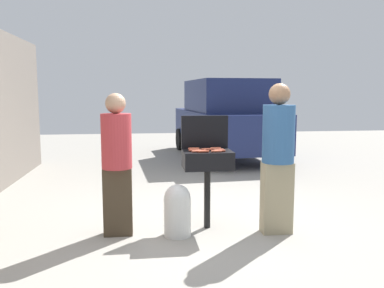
{
  "coord_description": "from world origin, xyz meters",
  "views": [
    {
      "loc": [
        -0.82,
        -4.79,
        1.68
      ],
      "look_at": [
        -0.15,
        0.47,
        1.0
      ],
      "focal_mm": 37.09,
      "sensor_mm": 36.0,
      "label": 1
    }
  ],
  "objects": [
    {
      "name": "grill_lid_open",
      "position": [
        -0.02,
        0.19,
        1.19
      ],
      "size": [
        0.6,
        0.05,
        0.42
      ],
      "primitive_type": "cube",
      "color": "black",
      "rests_on": "bbq_grill"
    },
    {
      "name": "hot_dog_4",
      "position": [
        0.07,
        -0.18,
        0.99
      ],
      "size": [
        0.13,
        0.03,
        0.03
      ],
      "primitive_type": "cylinder",
      "rotation": [
        0.0,
        1.57,
        0.01
      ],
      "color": "#C6593D",
      "rests_on": "bbq_grill"
    },
    {
      "name": "person_right",
      "position": [
        0.78,
        -0.31,
        0.97
      ],
      "size": [
        0.38,
        0.38,
        1.8
      ],
      "rotation": [
        0.0,
        0.0,
        3.2
      ],
      "color": "gray",
      "rests_on": "ground"
    },
    {
      "name": "hot_dog_12",
      "position": [
        -0.17,
        -0.03,
        0.99
      ],
      "size": [
        0.13,
        0.04,
        0.03
      ],
      "primitive_type": "cylinder",
      "rotation": [
        0.0,
        1.57,
        0.11
      ],
      "color": "#C6593D",
      "rests_on": "bbq_grill"
    },
    {
      "name": "propane_tank",
      "position": [
        -0.42,
        -0.27,
        0.32
      ],
      "size": [
        0.32,
        0.32,
        0.62
      ],
      "color": "silver",
      "rests_on": "ground"
    },
    {
      "name": "parked_minivan",
      "position": [
        1.38,
        5.41,
        1.03
      ],
      "size": [
        2.31,
        4.54,
        2.02
      ],
      "rotation": [
        0.0,
        0.0,
        3.22
      ],
      "color": "navy",
      "rests_on": "ground"
    },
    {
      "name": "hot_dog_5",
      "position": [
        -0.17,
        0.09,
        0.99
      ],
      "size": [
        0.13,
        0.03,
        0.03
      ],
      "primitive_type": "cylinder",
      "rotation": [
        0.0,
        1.57,
        -0.06
      ],
      "color": "#C6593D",
      "rests_on": "bbq_grill"
    },
    {
      "name": "ground_plane",
      "position": [
        0.0,
        0.0,
        0.0
      ],
      "size": [
        24.0,
        24.0,
        0.0
      ],
      "primitive_type": "plane",
      "color": "#9E998E"
    },
    {
      "name": "hot_dog_2",
      "position": [
        -0.18,
        0.05,
        0.99
      ],
      "size": [
        0.13,
        0.04,
        0.03
      ],
      "primitive_type": "cylinder",
      "rotation": [
        0.0,
        1.57,
        -0.11
      ],
      "color": "#B74C33",
      "rests_on": "bbq_grill"
    },
    {
      "name": "hot_dog_9",
      "position": [
        -0.09,
        -0.18,
        0.99
      ],
      "size": [
        0.13,
        0.03,
        0.03
      ],
      "primitive_type": "cylinder",
      "rotation": [
        0.0,
        1.57,
        0.06
      ],
      "color": "#AD4228",
      "rests_on": "bbq_grill"
    },
    {
      "name": "hot_dog_6",
      "position": [
        -0.01,
        -0.02,
        0.99
      ],
      "size": [
        0.13,
        0.03,
        0.03
      ],
      "primitive_type": "cylinder",
      "rotation": [
        0.0,
        1.57,
        0.05
      ],
      "color": "#B74C33",
      "rests_on": "bbq_grill"
    },
    {
      "name": "hot_dog_7",
      "position": [
        -0.12,
        -0.12,
        0.99
      ],
      "size": [
        0.13,
        0.03,
        0.03
      ],
      "primitive_type": "cylinder",
      "rotation": [
        0.0,
        1.57,
        -0.0
      ],
      "color": "#B74C33",
      "rests_on": "bbq_grill"
    },
    {
      "name": "hot_dog_8",
      "position": [
        -0.19,
        -0.07,
        0.99
      ],
      "size": [
        0.13,
        0.04,
        0.03
      ],
      "primitive_type": "cylinder",
      "rotation": [
        0.0,
        1.57,
        -0.07
      ],
      "color": "#B74C33",
      "rests_on": "bbq_grill"
    },
    {
      "name": "person_left",
      "position": [
        -1.11,
        -0.14,
        0.91
      ],
      "size": [
        0.35,
        0.35,
        1.68
      ],
      "rotation": [
        0.0,
        0.0,
        0.28
      ],
      "color": "#3F3323",
      "rests_on": "ground"
    },
    {
      "name": "hot_dog_0",
      "position": [
        0.12,
        -0.14,
        0.99
      ],
      "size": [
        0.13,
        0.04,
        0.03
      ],
      "primitive_type": "cylinder",
      "rotation": [
        0.0,
        1.57,
        -0.08
      ],
      "color": "#B74C33",
      "rests_on": "bbq_grill"
    },
    {
      "name": "hot_dog_1",
      "position": [
        0.11,
        -0.05,
        0.99
      ],
      "size": [
        0.13,
        0.04,
        0.03
      ],
      "primitive_type": "cylinder",
      "rotation": [
        0.0,
        1.57,
        -0.07
      ],
      "color": "#C6593D",
      "rests_on": "bbq_grill"
    },
    {
      "name": "hot_dog_3",
      "position": [
        -0.17,
        -0.15,
        0.99
      ],
      "size": [
        0.13,
        0.04,
        0.03
      ],
      "primitive_type": "cylinder",
      "rotation": [
        0.0,
        1.57,
        0.11
      ],
      "color": "#C6593D",
      "rests_on": "bbq_grill"
    },
    {
      "name": "bbq_grill",
      "position": [
        -0.02,
        -0.03,
        0.83
      ],
      "size": [
        0.6,
        0.44,
        0.98
      ],
      "color": "black",
      "rests_on": "ground"
    },
    {
      "name": "hot_dog_10",
      "position": [
        0.11,
        0.09,
        0.99
      ],
      "size": [
        0.13,
        0.03,
        0.03
      ],
      "primitive_type": "cylinder",
      "rotation": [
        0.0,
        1.57,
        -0.05
      ],
      "color": "#C6593D",
      "rests_on": "bbq_grill"
    },
    {
      "name": "hot_dog_11",
      "position": [
        -0.02,
        0.02,
        0.99
      ],
      "size": [
        0.13,
        0.03,
        0.03
      ],
      "primitive_type": "cylinder",
      "rotation": [
        0.0,
        1.57,
        -0.07
      ],
      "color": "#C6593D",
      "rests_on": "bbq_grill"
    }
  ]
}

